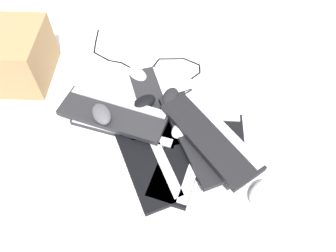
# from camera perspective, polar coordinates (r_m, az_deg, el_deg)

# --- Properties ---
(ground_plane) EXTENTS (3.20, 3.20, 0.00)m
(ground_plane) POSITION_cam_1_polar(r_m,az_deg,el_deg) (1.33, -0.46, -0.89)
(ground_plane) COLOR white
(keyboard_0) EXTENTS (0.46, 0.32, 0.03)m
(keyboard_0) POSITION_cam_1_polar(r_m,az_deg,el_deg) (1.32, 3.52, -0.33)
(keyboard_0) COLOR black
(keyboard_0) RESTS_ON ground
(keyboard_1) EXTENTS (0.20, 0.45, 0.03)m
(keyboard_1) POSITION_cam_1_polar(r_m,az_deg,el_deg) (1.39, -1.86, 3.65)
(keyboard_1) COLOR #232326
(keyboard_1) RESTS_ON ground
(keyboard_2) EXTENTS (0.43, 0.40, 0.03)m
(keyboard_2) POSITION_cam_1_polar(r_m,az_deg,el_deg) (1.35, -7.18, 0.65)
(keyboard_2) COLOR #232326
(keyboard_2) RESTS_ON ground
(keyboard_3) EXTENTS (0.15, 0.44, 0.03)m
(keyboard_3) POSITION_cam_1_polar(r_m,az_deg,el_deg) (1.25, -4.06, -5.24)
(keyboard_3) COLOR black
(keyboard_3) RESTS_ON ground
(keyboard_4) EXTENTS (0.40, 0.43, 0.03)m
(keyboard_4) POSITION_cam_1_polar(r_m,az_deg,el_deg) (1.26, 2.85, -4.53)
(keyboard_4) COLOR black
(keyboard_4) RESTS_ON ground
(keyboard_5) EXTENTS (0.16, 0.44, 0.03)m
(keyboard_5) POSITION_cam_1_polar(r_m,az_deg,el_deg) (1.27, 5.21, -1.53)
(keyboard_5) COLOR black
(keyboard_5) RESTS_ON keyboard_4
(keyboard_6) EXTENTS (0.24, 0.46, 0.03)m
(keyboard_6) POSITION_cam_1_polar(r_m,az_deg,el_deg) (1.24, 7.49, -1.69)
(keyboard_6) COLOR black
(keyboard_6) RESTS_ON keyboard_5
(keyboard_7) EXTENTS (0.43, 0.41, 0.03)m
(keyboard_7) POSITION_cam_1_polar(r_m,az_deg,el_deg) (1.35, -9.47, 2.18)
(keyboard_7) COLOR #232326
(keyboard_7) RESTS_ON keyboard_2
(mouse_0) EXTENTS (0.12, 0.10, 0.04)m
(mouse_0) POSITION_cam_1_polar(r_m,az_deg,el_deg) (1.36, -4.22, 4.05)
(mouse_0) COLOR black
(mouse_0) RESTS_ON keyboard_1
(mouse_1) EXTENTS (0.13, 0.11, 0.04)m
(mouse_1) POSITION_cam_1_polar(r_m,az_deg,el_deg) (1.22, 15.81, -11.00)
(mouse_1) COLOR silver
(mouse_1) RESTS_ON ground
(mouse_2) EXTENTS (0.13, 0.11, 0.04)m
(mouse_2) POSITION_cam_1_polar(r_m,az_deg,el_deg) (1.46, -17.78, 3.85)
(mouse_2) COLOR silver
(mouse_2) RESTS_ON ground
(mouse_3) EXTENTS (0.08, 0.12, 0.04)m
(mouse_3) POSITION_cam_1_polar(r_m,az_deg,el_deg) (1.31, -11.50, 2.07)
(mouse_3) COLOR #4C4C51
(mouse_3) RESTS_ON keyboard_7
(mouse_4) EXTENTS (0.13, 0.11, 0.04)m
(mouse_4) POSITION_cam_1_polar(r_m,az_deg,el_deg) (1.28, 2.53, -0.40)
(mouse_4) COLOR silver
(mouse_4) RESTS_ON keyboard_0
(mouse_5) EXTENTS (0.10, 0.13, 0.04)m
(mouse_5) POSITION_cam_1_polar(r_m,az_deg,el_deg) (1.51, -5.37, 8.93)
(mouse_5) COLOR silver
(mouse_5) RESTS_ON ground
(mouse_6) EXTENTS (0.12, 0.13, 0.04)m
(mouse_6) POSITION_cam_1_polar(r_m,az_deg,el_deg) (1.37, 0.46, 4.98)
(mouse_6) COLOR black
(mouse_6) RESTS_ON keyboard_1
(cable_0) EXTENTS (0.45, 0.51, 0.01)m
(cable_0) POSITION_cam_1_polar(r_m,az_deg,el_deg) (1.61, -4.62, 11.61)
(cable_0) COLOR black
(cable_0) RESTS_ON ground
(cardboard_box) EXTENTS (0.34, 0.38, 0.23)m
(cardboard_box) POSITION_cam_1_polar(r_m,az_deg,el_deg) (1.59, -24.54, 11.06)
(cardboard_box) COLOR #9E774C
(cardboard_box) RESTS_ON ground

